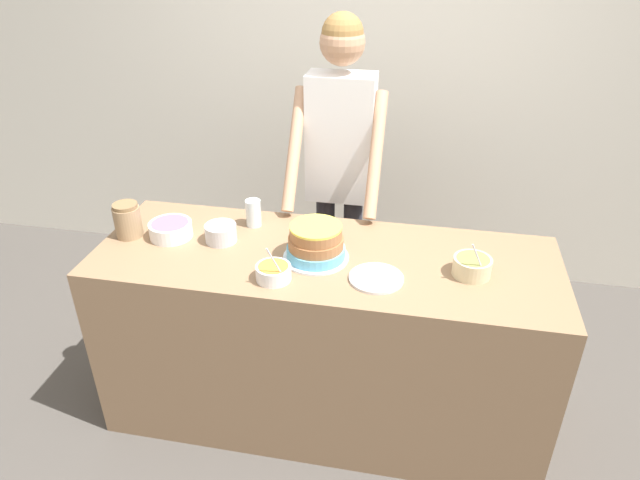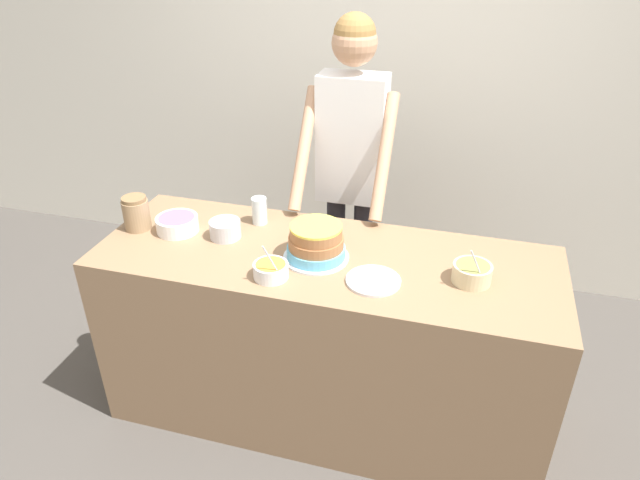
# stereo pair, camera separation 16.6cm
# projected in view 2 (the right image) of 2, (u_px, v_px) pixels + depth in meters

# --- Properties ---
(ground_plane) EXTENTS (14.00, 14.00, 0.00)m
(ground_plane) POSITION_uv_depth(u_px,v_px,m) (304.00, 463.00, 2.60)
(ground_plane) COLOR #4C4742
(wall_back) EXTENTS (10.00, 0.05, 2.60)m
(wall_back) POSITION_uv_depth(u_px,v_px,m) (389.00, 79.00, 3.47)
(wall_back) COLOR silver
(wall_back) RESTS_ON ground_plane
(counter) EXTENTS (2.00, 0.71, 0.90)m
(counter) POSITION_uv_depth(u_px,v_px,m) (325.00, 337.00, 2.67)
(counter) COLOR #8C6B4C
(counter) RESTS_ON ground_plane
(person_baker) EXTENTS (0.46, 0.49, 1.79)m
(person_baker) POSITION_uv_depth(u_px,v_px,m) (351.00, 151.00, 2.89)
(person_baker) COLOR #2D2D38
(person_baker) RESTS_ON ground_plane
(cake) EXTENTS (0.28, 0.28, 0.16)m
(cake) POSITION_uv_depth(u_px,v_px,m) (316.00, 243.00, 2.39)
(cake) COLOR silver
(cake) RESTS_ON counter
(frosting_bowl_orange) EXTENTS (0.14, 0.14, 0.18)m
(frosting_bowl_orange) POSITION_uv_depth(u_px,v_px,m) (271.00, 270.00, 2.28)
(frosting_bowl_orange) COLOR white
(frosting_bowl_orange) RESTS_ON counter
(frosting_bowl_purple) EXTENTS (0.19, 0.19, 0.07)m
(frosting_bowl_purple) POSITION_uv_depth(u_px,v_px,m) (177.00, 223.00, 2.62)
(frosting_bowl_purple) COLOR white
(frosting_bowl_purple) RESTS_ON counter
(frosting_bowl_olive) EXTENTS (0.16, 0.16, 0.18)m
(frosting_bowl_olive) POSITION_uv_depth(u_px,v_px,m) (472.00, 273.00, 2.25)
(frosting_bowl_olive) COLOR beige
(frosting_bowl_olive) RESTS_ON counter
(frosting_bowl_white) EXTENTS (0.14, 0.14, 0.08)m
(frosting_bowl_white) POSITION_uv_depth(u_px,v_px,m) (225.00, 228.00, 2.56)
(frosting_bowl_white) COLOR silver
(frosting_bowl_white) RESTS_ON counter
(drinking_glass) EXTENTS (0.07, 0.07, 0.13)m
(drinking_glass) POSITION_uv_depth(u_px,v_px,m) (259.00, 211.00, 2.67)
(drinking_glass) COLOR silver
(drinking_glass) RESTS_ON counter
(ceramic_plate) EXTENTS (0.22, 0.22, 0.01)m
(ceramic_plate) POSITION_uv_depth(u_px,v_px,m) (373.00, 281.00, 2.27)
(ceramic_plate) COLOR silver
(ceramic_plate) RESTS_ON counter
(stoneware_jar) EXTENTS (0.12, 0.12, 0.16)m
(stoneware_jar) POSITION_uv_depth(u_px,v_px,m) (136.00, 213.00, 2.62)
(stoneware_jar) COLOR #9E7F5B
(stoneware_jar) RESTS_ON counter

